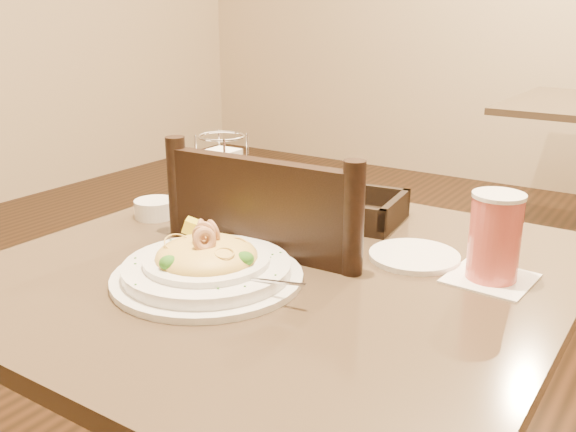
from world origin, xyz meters
The scene contains 8 objects.
main_table centered at (0.00, 0.00, 0.51)m, with size 0.90×0.90×0.74m.
dining_chair_near centered at (-0.07, 0.16, 0.50)m, with size 0.44×0.44×0.93m.
pasta_bowl centered at (-0.06, -0.12, 0.77)m, with size 0.34×0.30×0.10m.
drink_glass centered at (0.31, 0.13, 0.81)m, with size 0.13×0.13×0.14m.
bread_basket centered at (-0.02, 0.27, 0.76)m, with size 0.22×0.19×0.06m.
napkin_caddy centered at (-0.29, 0.20, 0.81)m, with size 0.10×0.10×0.16m.
side_plate centered at (0.18, 0.15, 0.75)m, with size 0.15×0.15×0.01m, color white.
butter_ramekin centered at (-0.36, 0.07, 0.76)m, with size 0.08×0.08×0.04m, color white.
Camera 1 is at (0.56, -0.82, 1.16)m, focal length 40.00 mm.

